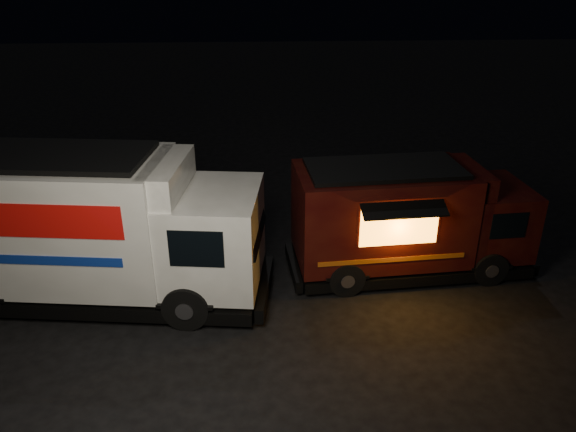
# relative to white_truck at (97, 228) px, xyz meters

# --- Properties ---
(ground) EXTENTS (80.00, 80.00, 0.00)m
(ground) POSITION_rel_white_truck_xyz_m (3.46, -0.77, -1.67)
(ground) COLOR black
(ground) RESTS_ON ground
(white_truck) EXTENTS (7.60, 3.34, 3.34)m
(white_truck) POSITION_rel_white_truck_xyz_m (0.00, 0.00, 0.00)
(white_truck) COLOR white
(white_truck) RESTS_ON ground
(red_truck) EXTENTS (5.93, 2.58, 2.69)m
(red_truck) POSITION_rel_white_truck_xyz_m (7.06, 0.77, -0.32)
(red_truck) COLOR #3D120B
(red_truck) RESTS_ON ground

